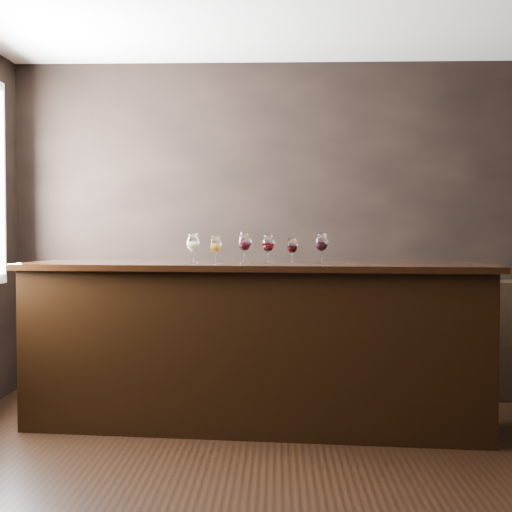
{
  "coord_description": "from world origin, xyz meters",
  "views": [
    {
      "loc": [
        -0.25,
        -3.85,
        1.37
      ],
      "look_at": [
        -0.39,
        1.07,
        1.19
      ],
      "focal_mm": 50.0,
      "sensor_mm": 36.0,
      "label": 1
    }
  ],
  "objects_px": {
    "glass_red_a": "(245,243)",
    "glass_red_c": "(292,246)",
    "glass_white": "(193,243)",
    "bar_counter": "(254,349)",
    "back_bar_shelf": "(396,339)",
    "glass_red_d": "(321,243)",
    "glass_red_b": "(268,244)",
    "glass_amber": "(215,245)"
  },
  "relations": [
    {
      "from": "glass_red_a",
      "to": "glass_red_b",
      "type": "relative_size",
      "value": 1.06
    },
    {
      "from": "glass_white",
      "to": "glass_red_a",
      "type": "bearing_deg",
      "value": 0.61
    },
    {
      "from": "glass_white",
      "to": "glass_red_b",
      "type": "distance_m",
      "value": 0.52
    },
    {
      "from": "glass_amber",
      "to": "glass_red_b",
      "type": "relative_size",
      "value": 0.94
    },
    {
      "from": "bar_counter",
      "to": "glass_red_b",
      "type": "height_order",
      "value": "glass_red_b"
    },
    {
      "from": "bar_counter",
      "to": "glass_white",
      "type": "height_order",
      "value": "glass_white"
    },
    {
      "from": "bar_counter",
      "to": "glass_red_d",
      "type": "height_order",
      "value": "glass_red_d"
    },
    {
      "from": "glass_red_a",
      "to": "glass_red_b",
      "type": "xyz_separation_m",
      "value": [
        0.16,
        -0.03,
        -0.01
      ]
    },
    {
      "from": "glass_white",
      "to": "glass_red_d",
      "type": "distance_m",
      "value": 0.89
    },
    {
      "from": "bar_counter",
      "to": "back_bar_shelf",
      "type": "xyz_separation_m",
      "value": [
        1.14,
        0.96,
        -0.07
      ]
    },
    {
      "from": "glass_white",
      "to": "glass_red_c",
      "type": "distance_m",
      "value": 0.69
    },
    {
      "from": "bar_counter",
      "to": "glass_red_d",
      "type": "distance_m",
      "value": 0.87
    },
    {
      "from": "glass_red_a",
      "to": "glass_red_c",
      "type": "relative_size",
      "value": 1.2
    },
    {
      "from": "back_bar_shelf",
      "to": "glass_white",
      "type": "bearing_deg",
      "value": -148.13
    },
    {
      "from": "bar_counter",
      "to": "back_bar_shelf",
      "type": "height_order",
      "value": "bar_counter"
    },
    {
      "from": "glass_white",
      "to": "glass_red_d",
      "type": "bearing_deg",
      "value": 1.92
    },
    {
      "from": "glass_white",
      "to": "glass_red_c",
      "type": "xyz_separation_m",
      "value": [
        0.69,
        -0.03,
        -0.02
      ]
    },
    {
      "from": "glass_red_c",
      "to": "glass_red_d",
      "type": "relative_size",
      "value": 0.84
    },
    {
      "from": "glass_red_b",
      "to": "bar_counter",
      "type": "bearing_deg",
      "value": 160.04
    },
    {
      "from": "bar_counter",
      "to": "glass_amber",
      "type": "relative_size",
      "value": 16.81
    },
    {
      "from": "glass_white",
      "to": "glass_red_b",
      "type": "xyz_separation_m",
      "value": [
        0.52,
        -0.02,
        -0.0
      ]
    },
    {
      "from": "glass_white",
      "to": "glass_red_a",
      "type": "distance_m",
      "value": 0.36
    },
    {
      "from": "bar_counter",
      "to": "glass_red_d",
      "type": "relative_size",
      "value": 15.05
    },
    {
      "from": "back_bar_shelf",
      "to": "glass_red_d",
      "type": "bearing_deg",
      "value": -125.63
    },
    {
      "from": "bar_counter",
      "to": "glass_red_a",
      "type": "xyz_separation_m",
      "value": [
        -0.07,
        -0.01,
        0.74
      ]
    },
    {
      "from": "glass_white",
      "to": "glass_red_b",
      "type": "height_order",
      "value": "glass_white"
    },
    {
      "from": "back_bar_shelf",
      "to": "glass_red_a",
      "type": "distance_m",
      "value": 1.75
    },
    {
      "from": "glass_amber",
      "to": "glass_red_c",
      "type": "bearing_deg",
      "value": -0.83
    },
    {
      "from": "glass_red_a",
      "to": "glass_red_b",
      "type": "bearing_deg",
      "value": -9.58
    },
    {
      "from": "glass_white",
      "to": "glass_red_d",
      "type": "xyz_separation_m",
      "value": [
        0.89,
        0.03,
        0.0
      ]
    },
    {
      "from": "back_bar_shelf",
      "to": "glass_red_d",
      "type": "height_order",
      "value": "glass_red_d"
    },
    {
      "from": "bar_counter",
      "to": "glass_red_a",
      "type": "distance_m",
      "value": 0.74
    },
    {
      "from": "bar_counter",
      "to": "glass_red_c",
      "type": "xyz_separation_m",
      "value": [
        0.26,
        -0.04,
        0.71
      ]
    },
    {
      "from": "back_bar_shelf",
      "to": "glass_red_c",
      "type": "relative_size",
      "value": 15.05
    },
    {
      "from": "glass_amber",
      "to": "glass_red_b",
      "type": "height_order",
      "value": "glass_red_b"
    },
    {
      "from": "glass_red_c",
      "to": "bar_counter",
      "type": "bearing_deg",
      "value": 171.56
    },
    {
      "from": "bar_counter",
      "to": "glass_red_c",
      "type": "relative_size",
      "value": 17.85
    },
    {
      "from": "glass_amber",
      "to": "glass_red_a",
      "type": "height_order",
      "value": "glass_red_a"
    },
    {
      "from": "glass_red_b",
      "to": "glass_red_c",
      "type": "height_order",
      "value": "glass_red_b"
    },
    {
      "from": "glass_red_c",
      "to": "glass_amber",
      "type": "bearing_deg",
      "value": 179.17
    },
    {
      "from": "glass_amber",
      "to": "glass_red_d",
      "type": "height_order",
      "value": "glass_red_d"
    },
    {
      "from": "glass_white",
      "to": "bar_counter",
      "type": "bearing_deg",
      "value": 1.54
    }
  ]
}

